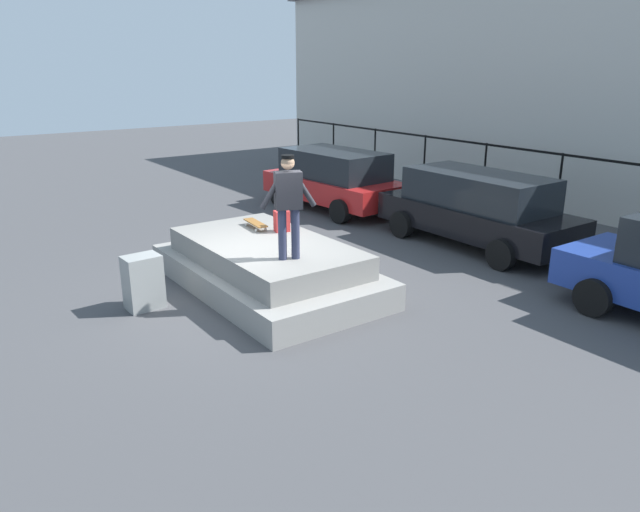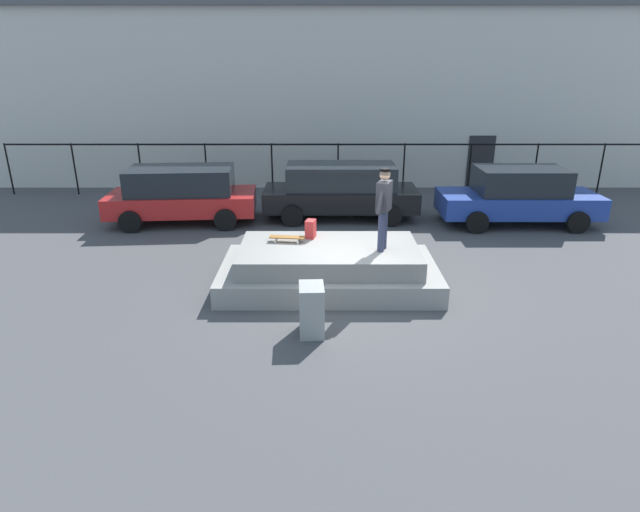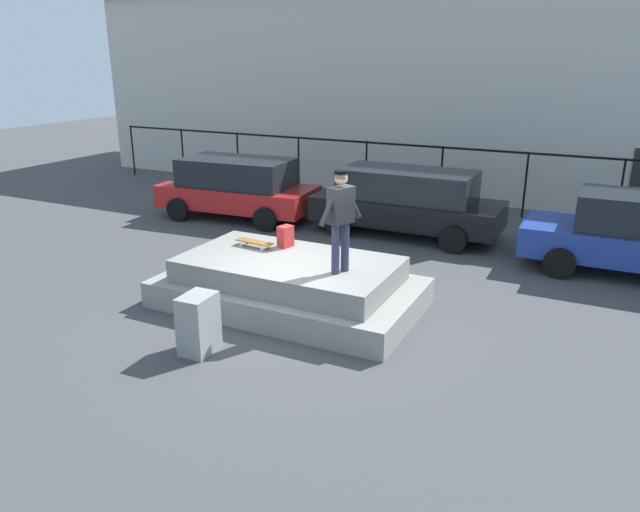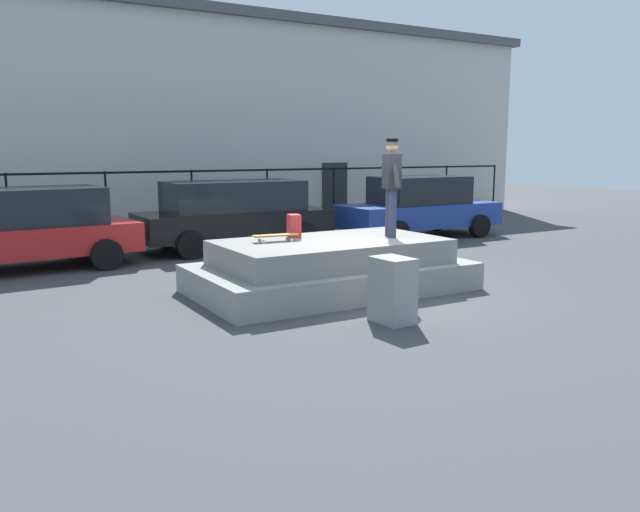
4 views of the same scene
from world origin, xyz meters
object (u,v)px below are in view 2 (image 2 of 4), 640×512
object	(u,v)px
skateboard	(285,237)
car_blue_sedan_far	(516,196)
car_black_hatchback_mid	(338,190)
car_red_hatchback_near	(180,194)
backpack	(308,229)
utility_box	(309,310)
skateboarder	(381,204)

from	to	relation	value
skateboard	car_blue_sedan_far	distance (m)	7.94
car_black_hatchback_mid	car_blue_sedan_far	size ratio (longest dim) A/B	1.02
car_red_hatchback_near	car_blue_sedan_far	xyz separation A→B (m)	(10.11, -0.21, -0.03)
backpack	utility_box	bearing A→B (deg)	-165.34
skateboard	car_blue_sedan_far	xyz separation A→B (m)	(6.66, 4.32, -0.13)
car_red_hatchback_near	utility_box	bearing A→B (deg)	-60.37
car_blue_sedan_far	backpack	bearing A→B (deg)	-146.75
skateboarder	backpack	world-z (taller)	skateboarder
skateboard	car_blue_sedan_far	bearing A→B (deg)	32.99
backpack	car_blue_sedan_far	distance (m)	7.35
car_red_hatchback_near	car_blue_sedan_far	world-z (taller)	car_blue_sedan_far
car_blue_sedan_far	skateboard	bearing A→B (deg)	-147.01
car_red_hatchback_near	car_black_hatchback_mid	distance (m)	4.83
backpack	car_red_hatchback_near	world-z (taller)	car_red_hatchback_near
car_red_hatchback_near	skateboard	bearing A→B (deg)	-52.77
car_red_hatchback_near	car_blue_sedan_far	size ratio (longest dim) A/B	0.97
skateboarder	skateboard	xyz separation A→B (m)	(-2.04, 0.52, -0.91)
car_black_hatchback_mid	skateboard	bearing A→B (deg)	-105.31
backpack	car_red_hatchback_near	xyz separation A→B (m)	(-3.96, 4.24, -0.21)
skateboard	car_blue_sedan_far	world-z (taller)	car_blue_sedan_far
skateboarder	car_black_hatchback_mid	distance (m)	5.64
skateboarder	car_black_hatchback_mid	size ratio (longest dim) A/B	0.37
car_red_hatchback_near	car_black_hatchback_mid	xyz separation A→B (m)	(4.81, 0.45, 0.01)
skateboard	car_red_hatchback_near	bearing A→B (deg)	127.23
backpack	skateboard	bearing A→B (deg)	133.20
car_blue_sedan_far	utility_box	size ratio (longest dim) A/B	4.96
skateboard	car_blue_sedan_far	size ratio (longest dim) A/B	0.17
car_black_hatchback_mid	backpack	bearing A→B (deg)	-100.27
skateboard	car_red_hatchback_near	xyz separation A→B (m)	(-3.45, 4.54, -0.11)
car_red_hatchback_near	car_blue_sedan_far	distance (m)	10.11
skateboarder	skateboard	bearing A→B (deg)	165.74
backpack	car_blue_sedan_far	bearing A→B (deg)	-43.32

